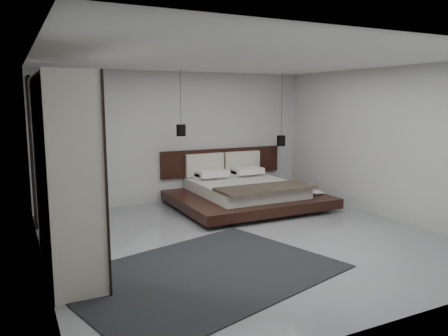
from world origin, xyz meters
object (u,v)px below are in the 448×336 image
pendant_right (281,140)px  rug (203,273)px  bed (244,192)px  wardrobe (63,172)px  pendant_left (181,130)px  lattice_screen (32,151)px

pendant_right → rug: size_ratio=0.49×
bed → wardrobe: (-3.73, -1.82, 0.96)m
bed → pendant_left: pendant_left is taller
wardrobe → bed: bearing=26.0°
bed → pendant_left: size_ratio=2.23×
bed → wardrobe: bearing=-154.0°
bed → wardrobe: size_ratio=1.15×
pendant_right → bed: bearing=-158.4°
pendant_right → wardrobe: pendant_right is taller
lattice_screen → wardrobe: size_ratio=1.01×
lattice_screen → pendant_left: bearing=-1.4°
lattice_screen → bed: bearing=-7.8°
pendant_left → pendant_right: size_ratio=0.81×
pendant_right → pendant_left: bearing=180.0°
pendant_right → rug: (-3.45, -3.42, -1.28)m
pendant_right → wardrobe: bearing=-155.1°
lattice_screen → pendant_right: 5.20m
lattice_screen → rug: lattice_screen is taller
lattice_screen → rug: size_ratio=0.79×
pendant_left → pendant_right: same height
pendant_left → rug: (-1.03, -3.42, -1.59)m
lattice_screen → wardrobe: 2.38m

